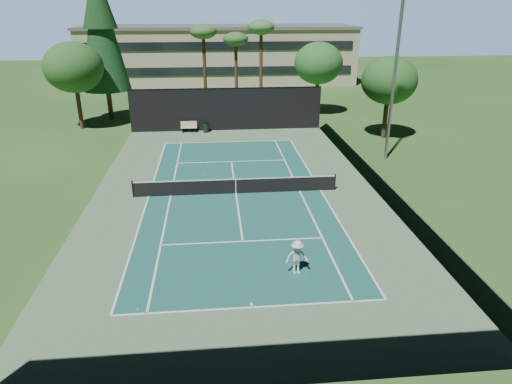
% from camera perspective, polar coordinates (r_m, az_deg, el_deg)
% --- Properties ---
extents(ground, '(160.00, 160.00, 0.00)m').
position_cam_1_polar(ground, '(29.07, -2.52, -0.20)').
color(ground, '#2B5520').
rests_on(ground, ground).
extents(apron_slab, '(18.00, 32.00, 0.01)m').
position_cam_1_polar(apron_slab, '(29.06, -2.52, -0.19)').
color(apron_slab, '#547854').
rests_on(apron_slab, ground).
extents(court_surface, '(10.97, 23.77, 0.01)m').
position_cam_1_polar(court_surface, '(29.06, -2.52, -0.18)').
color(court_surface, '#1B584F').
rests_on(court_surface, ground).
extents(court_lines, '(11.07, 23.87, 0.01)m').
position_cam_1_polar(court_lines, '(29.06, -2.52, -0.17)').
color(court_lines, white).
rests_on(court_lines, ground).
extents(tennis_net, '(12.90, 0.10, 1.10)m').
position_cam_1_polar(tennis_net, '(28.86, -2.54, 0.82)').
color(tennis_net, black).
rests_on(tennis_net, ground).
extents(fence, '(18.04, 32.05, 4.03)m').
position_cam_1_polar(fence, '(28.42, -2.60, 3.59)').
color(fence, black).
rests_on(fence, ground).
extents(player, '(1.06, 0.64, 1.61)m').
position_cam_1_polar(player, '(20.44, 5.15, -8.11)').
color(player, silver).
rests_on(player, ground).
extents(tennis_ball_a, '(0.08, 0.08, 0.08)m').
position_cam_1_polar(tennis_ball_a, '(19.11, -14.53, -13.98)').
color(tennis_ball_a, '#CDDA31').
rests_on(tennis_ball_a, ground).
extents(tennis_ball_b, '(0.08, 0.08, 0.08)m').
position_cam_1_polar(tennis_ball_b, '(32.36, -6.59, 2.14)').
color(tennis_ball_b, '#C5E534').
rests_on(tennis_ball_b, ground).
extents(tennis_ball_c, '(0.07, 0.07, 0.07)m').
position_cam_1_polar(tennis_ball_c, '(31.44, 1.93, 1.66)').
color(tennis_ball_c, '#C2D12F').
rests_on(tennis_ball_c, ground).
extents(tennis_ball_d, '(0.06, 0.06, 0.06)m').
position_cam_1_polar(tennis_ball_d, '(34.10, -6.97, 3.17)').
color(tennis_ball_d, '#DEEB35').
rests_on(tennis_ball_d, ground).
extents(park_bench, '(1.50, 0.45, 1.02)m').
position_cam_1_polar(park_bench, '(43.79, -8.39, 8.11)').
color(park_bench, beige).
rests_on(park_bench, ground).
extents(trash_bin, '(0.56, 0.56, 0.95)m').
position_cam_1_polar(trash_bin, '(43.51, -6.27, 8.03)').
color(trash_bin, black).
rests_on(trash_bin, ground).
extents(pine_tree, '(4.80, 4.80, 15.00)m').
position_cam_1_polar(pine_tree, '(50.01, -18.93, 19.42)').
color(pine_tree, '#4E3721').
rests_on(pine_tree, ground).
extents(palm_a, '(2.80, 2.80, 9.32)m').
position_cam_1_polar(palm_a, '(50.91, -6.60, 18.89)').
color(palm_a, '#3F2D1B').
rests_on(palm_a, ground).
extents(palm_b, '(2.80, 2.80, 8.42)m').
position_cam_1_polar(palm_b, '(53.03, -2.55, 18.24)').
color(palm_b, '#46321E').
rests_on(palm_b, ground).
extents(palm_c, '(2.80, 2.80, 9.77)m').
position_cam_1_polar(palm_c, '(50.16, 0.64, 19.45)').
color(palm_c, '#4F3122').
rests_on(palm_c, ground).
extents(decid_tree_a, '(5.12, 5.12, 7.62)m').
position_cam_1_polar(decid_tree_a, '(50.43, 7.81, 15.64)').
color(decid_tree_a, '#4F3B22').
rests_on(decid_tree_a, ground).
extents(decid_tree_b, '(4.80, 4.80, 7.14)m').
position_cam_1_polar(decid_tree_b, '(42.15, 16.31, 13.22)').
color(decid_tree_b, '#45331D').
rests_on(decid_tree_b, ground).
extents(decid_tree_c, '(5.44, 5.44, 8.09)m').
position_cam_1_polar(decid_tree_c, '(46.90, -21.85, 14.24)').
color(decid_tree_c, '#49321F').
rests_on(decid_tree_c, ground).
extents(campus_building, '(40.50, 12.50, 8.30)m').
position_cam_1_polar(campus_building, '(73.14, -4.61, 16.84)').
color(campus_building, '#B8AC8E').
rests_on(campus_building, ground).
extents(light_pole, '(0.90, 0.25, 12.22)m').
position_cam_1_polar(light_pole, '(35.70, 16.94, 13.89)').
color(light_pole, gray).
rests_on(light_pole, ground).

